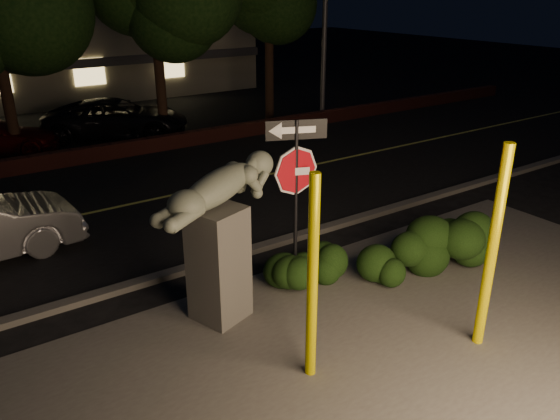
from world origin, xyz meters
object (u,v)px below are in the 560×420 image
object	(u,v)px
parked_car_dark	(117,118)
yellow_pole_left	(312,281)
yellow_pole_right	(492,250)
sculpture	(219,227)
signpost	(296,172)

from	to	relation	value
parked_car_dark	yellow_pole_left	bearing A→B (deg)	-162.37
yellow_pole_right	parked_car_dark	world-z (taller)	yellow_pole_right
yellow_pole_left	parked_car_dark	distance (m)	14.94
yellow_pole_left	parked_car_dark	bearing A→B (deg)	81.53
yellow_pole_right	sculpture	bearing A→B (deg)	135.23
yellow_pole_left	sculpture	xyz separation A→B (m)	(-0.32, 2.06, 0.11)
sculpture	parked_car_dark	world-z (taller)	sculpture
signpost	yellow_pole_right	bearing A→B (deg)	-44.30
sculpture	parked_car_dark	size ratio (longest dim) A/B	0.53
yellow_pole_left	signpost	xyz separation A→B (m)	(1.32, 2.23, 0.70)
yellow_pole_left	sculpture	distance (m)	2.09
signpost	sculpture	distance (m)	1.75
parked_car_dark	yellow_pole_right	bearing A→B (deg)	-152.23
yellow_pole_right	sculpture	world-z (taller)	yellow_pole_right
signpost	sculpture	size ratio (longest dim) A/B	1.18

